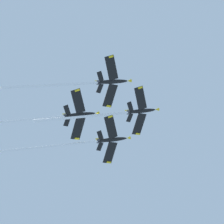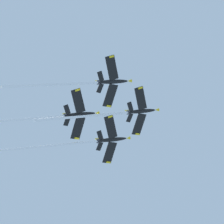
% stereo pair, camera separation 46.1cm
% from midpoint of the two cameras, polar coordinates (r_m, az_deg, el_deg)
% --- Properties ---
extents(jet_lead, '(31.89, 37.96, 20.10)m').
position_cam_midpoint_polar(jet_lead, '(180.11, 0.68, -0.15)').
color(jet_lead, black).
extents(jet_left_wing, '(35.76, 43.33, 20.62)m').
position_cam_midpoint_polar(jet_left_wing, '(179.47, -2.95, -3.61)').
color(jet_left_wing, black).
extents(jet_right_wing, '(31.41, 36.50, 19.22)m').
position_cam_midpoint_polar(jet_right_wing, '(171.53, -2.99, 3.53)').
color(jet_right_wing, black).
extents(jet_slot, '(34.57, 42.00, 20.84)m').
position_cam_midpoint_polar(jet_slot, '(173.02, -7.09, -0.55)').
color(jet_slot, black).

